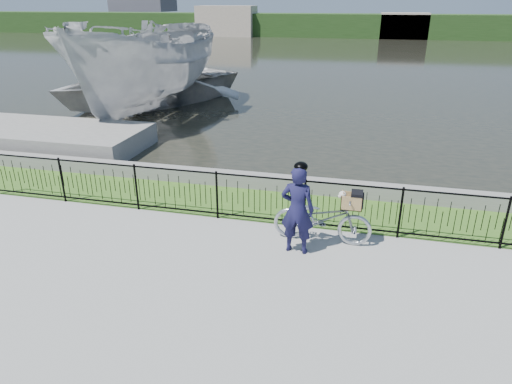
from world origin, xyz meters
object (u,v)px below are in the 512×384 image
(cyclist, at_px, (297,209))
(boat_near, at_px, (149,66))
(boat_far, at_px, (146,84))
(bicycle_rig, at_px, (323,218))
(dock, at_px, (6,134))

(cyclist, xyz_separation_m, boat_near, (-7.83, 9.95, 1.20))
(boat_far, bearing_deg, cyclist, -53.23)
(bicycle_rig, relative_size, cyclist, 1.07)
(dock, distance_m, boat_far, 7.64)
(cyclist, relative_size, boat_near, 0.18)
(dock, bearing_deg, boat_far, 76.76)
(dock, relative_size, boat_near, 0.94)
(boat_near, bearing_deg, bicycle_rig, -48.66)
(bicycle_rig, relative_size, boat_far, 0.18)
(boat_far, bearing_deg, dock, -103.24)
(cyclist, distance_m, boat_far, 15.45)
(dock, bearing_deg, cyclist, -24.27)
(dock, xyz_separation_m, boat_far, (1.75, 7.42, 0.61))
(boat_near, bearing_deg, dock, -122.34)
(boat_near, xyz_separation_m, boat_far, (-1.42, 2.42, -1.16))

